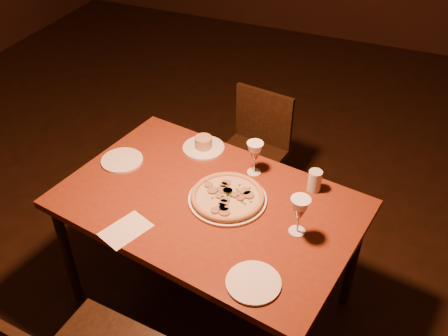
% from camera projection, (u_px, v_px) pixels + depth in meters
% --- Properties ---
extents(floor, '(7.00, 7.00, 0.00)m').
position_uv_depth(floor, '(181.00, 255.00, 2.98)').
color(floor, black).
rests_on(floor, ground).
extents(dining_table, '(1.48, 1.08, 0.72)m').
position_uv_depth(dining_table, '(208.00, 211.00, 2.32)').
color(dining_table, maroon).
rests_on(dining_table, floor).
extents(chair_far, '(0.44, 0.44, 0.79)m').
position_uv_depth(chair_far, '(254.00, 148.00, 3.09)').
color(chair_far, black).
rests_on(chair_far, floor).
extents(pizza_plate, '(0.36, 0.36, 0.04)m').
position_uv_depth(pizza_plate, '(228.00, 197.00, 2.27)').
color(pizza_plate, white).
rests_on(pizza_plate, dining_table).
extents(ramekin_saucer, '(0.22, 0.22, 0.07)m').
position_uv_depth(ramekin_saucer, '(203.00, 145.00, 2.59)').
color(ramekin_saucer, white).
rests_on(ramekin_saucer, dining_table).
extents(wine_glass_far, '(0.08, 0.08, 0.18)m').
position_uv_depth(wine_glass_far, '(255.00, 158.00, 2.39)').
color(wine_glass_far, '#AC5A47').
rests_on(wine_glass_far, dining_table).
extents(wine_glass_right, '(0.08, 0.08, 0.19)m').
position_uv_depth(wine_glass_right, '(299.00, 216.00, 2.07)').
color(wine_glass_right, '#AC5A47').
rests_on(wine_glass_right, dining_table).
extents(water_tumbler, '(0.06, 0.06, 0.11)m').
position_uv_depth(water_tumbler, '(315.00, 181.00, 2.31)').
color(water_tumbler, silver).
rests_on(water_tumbler, dining_table).
extents(side_plate_left, '(0.21, 0.21, 0.01)m').
position_uv_depth(side_plate_left, '(122.00, 160.00, 2.52)').
color(side_plate_left, white).
rests_on(side_plate_left, dining_table).
extents(side_plate_near, '(0.21, 0.21, 0.01)m').
position_uv_depth(side_plate_near, '(253.00, 283.00, 1.91)').
color(side_plate_near, white).
rests_on(side_plate_near, dining_table).
extents(menu_card, '(0.20, 0.24, 0.00)m').
position_uv_depth(menu_card, '(126.00, 230.00, 2.14)').
color(menu_card, white).
rests_on(menu_card, dining_table).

